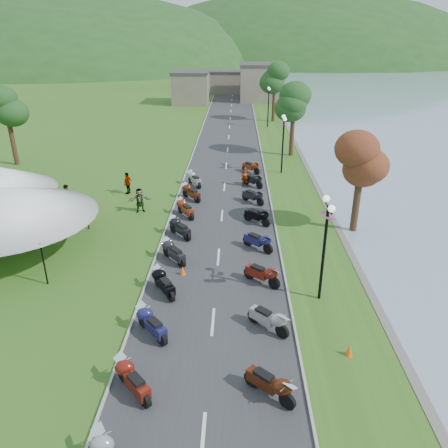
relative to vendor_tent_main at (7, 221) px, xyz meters
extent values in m
cube|color=#353538|center=(11.91, 17.74, -1.99)|extent=(7.00, 120.00, 0.02)
cube|color=#756B5B|center=(9.91, 62.74, 0.50)|extent=(18.00, 16.00, 5.00)
imported|color=slate|center=(1.04, 5.33, -2.00)|extent=(0.59, 0.68, 1.56)
imported|color=slate|center=(0.55, 7.40, -2.00)|extent=(0.88, 0.68, 1.60)
imported|color=slate|center=(-1.26, 4.82, -2.00)|extent=(1.34, 1.17, 1.97)
camera|label=1|loc=(12.86, -22.06, 9.84)|focal=35.00mm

